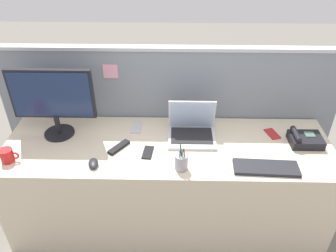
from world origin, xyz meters
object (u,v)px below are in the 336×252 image
tv_remote (119,147)px  cell_phone_silver_slab (137,127)px  computer_mouse_right_hand (93,163)px  desktop_monitor (52,98)px  desk_phone (305,139)px  cell_phone_red_case (272,134)px  cell_phone_black_slab (148,152)px  laptop (192,128)px  keyboard_main (266,168)px  coffee_mug (7,155)px  pen_cup (181,162)px

tv_remote → cell_phone_silver_slab: bearing=104.9°
computer_mouse_right_hand → tv_remote: 0.22m
desktop_monitor → computer_mouse_right_hand: bearing=-47.7°
desk_phone → cell_phone_red_case: bearing=151.9°
desktop_monitor → cell_phone_silver_slab: desktop_monitor is taller
cell_phone_silver_slab → cell_phone_black_slab: same height
laptop → desk_phone: size_ratio=1.53×
laptop → cell_phone_silver_slab: 0.41m
keyboard_main → coffee_mug: (-1.60, 0.04, 0.03)m
desk_phone → cell_phone_silver_slab: bearing=172.0°
desk_phone → coffee_mug: desk_phone is taller
computer_mouse_right_hand → cell_phone_silver_slab: computer_mouse_right_hand is taller
laptop → coffee_mug: (-1.16, -0.30, -0.02)m
pen_cup → cell_phone_red_case: (0.64, 0.37, -0.05)m
keyboard_main → cell_phone_black_slab: (-0.73, 0.14, -0.01)m
desk_phone → tv_remote: bearing=-176.3°
laptop → cell_phone_black_slab: (-0.29, -0.20, -0.06)m
laptop → computer_mouse_right_hand: bearing=-151.7°
desk_phone → computer_mouse_right_hand: (-1.37, -0.26, -0.02)m
tv_remote → coffee_mug: size_ratio=1.43×
pen_cup → cell_phone_black_slab: pen_cup is taller
cell_phone_silver_slab → coffee_mug: 0.86m
computer_mouse_right_hand → pen_cup: size_ratio=0.55×
laptop → keyboard_main: laptop is taller
laptop → coffee_mug: 1.20m
coffee_mug → cell_phone_black_slab: bearing=6.5°
computer_mouse_right_hand → cell_phone_silver_slab: bearing=48.2°
cell_phone_silver_slab → cell_phone_black_slab: bearing=-68.3°
cell_phone_silver_slab → cell_phone_red_case: bearing=-1.4°
keyboard_main → cell_phone_black_slab: 0.75m
cell_phone_silver_slab → coffee_mug: coffee_mug is taller
pen_cup → tv_remote: 0.46m
keyboard_main → cell_phone_red_case: bearing=73.9°
computer_mouse_right_hand → cell_phone_silver_slab: size_ratio=0.67×
keyboard_main → cell_phone_silver_slab: 0.94m
cell_phone_red_case → cell_phone_black_slab: (-0.86, -0.23, 0.00)m
laptop → computer_mouse_right_hand: (-0.62, -0.33, -0.04)m
desk_phone → computer_mouse_right_hand: 1.40m
desktop_monitor → cell_phone_silver_slab: size_ratio=3.70×
keyboard_main → cell_phone_black_slab: size_ratio=3.00×
cell_phone_red_case → coffee_mug: (-1.73, -0.33, 0.04)m
keyboard_main → tv_remote: keyboard_main is taller
desktop_monitor → cell_phone_black_slab: (0.64, -0.21, -0.28)m
coffee_mug → cell_phone_silver_slab: bearing=26.6°
cell_phone_silver_slab → cell_phone_black_slab: (0.10, -0.29, 0.00)m
computer_mouse_right_hand → coffee_mug: (-0.54, 0.03, 0.03)m
cell_phone_silver_slab → tv_remote: bearing=-108.9°
cell_phone_black_slab → desk_phone: bearing=13.0°
laptop → cell_phone_red_case: bearing=2.4°
cell_phone_silver_slab → cell_phone_red_case: 0.96m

